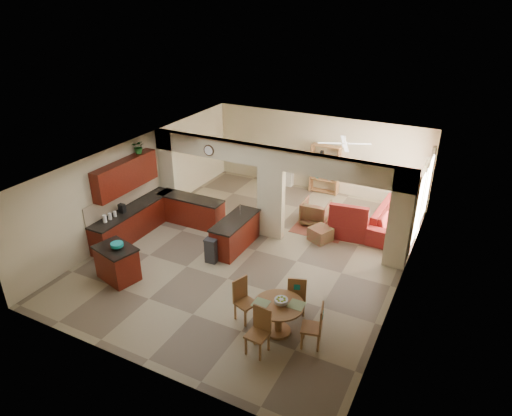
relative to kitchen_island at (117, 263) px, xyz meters
The scene contains 39 objects.
floor 3.83m from the kitchen_island, 48.38° to the left, with size 10.00×10.00×0.00m, color gray.
ceiling 4.46m from the kitchen_island, 48.38° to the left, with size 10.00×10.00×0.00m, color white.
wall_back 8.29m from the kitchen_island, 72.15° to the left, with size 8.00×8.00×0.00m, color beige.
wall_front 3.45m from the kitchen_island, 40.48° to the right, with size 8.00×8.00×0.00m, color beige.
wall_left 3.34m from the kitchen_island, 117.39° to the left, with size 10.00×10.00×0.00m, color beige.
wall_right 7.18m from the kitchen_island, 23.54° to the left, with size 10.00×10.00×0.00m, color beige.
partition_left_pier 4.13m from the kitchen_island, 106.98° to the left, with size 0.60×0.25×2.80m, color beige.
partition_center_pier 4.64m from the kitchen_island, 56.68° to the left, with size 0.80×0.25×2.20m, color beige.
partition_right_pier 7.38m from the kitchen_island, 31.69° to the left, with size 0.60×0.25×2.80m, color beige.
partition_header 5.03m from the kitchen_island, 56.68° to the left, with size 8.00×0.25×0.60m, color beige.
kitchen_counter 2.70m from the kitchen_island, 105.79° to the left, with size 2.52×3.29×1.48m.
upper_cabinets 2.82m from the kitchen_island, 122.33° to the left, with size 0.35×2.40×0.90m, color #3F0E07.
peninsula 3.34m from the kitchen_island, 54.80° to the left, with size 0.70×1.85×0.91m.
wall_clock 4.23m from the kitchen_island, 81.89° to the left, with size 0.34×0.34×0.03m, color #452D17.
rug 6.21m from the kitchen_island, 52.99° to the left, with size 1.60×1.30×0.01m, color brown.
fireplace 7.73m from the kitchen_island, 83.12° to the left, with size 1.60×0.35×1.20m.
shelving_unit 8.20m from the kitchen_island, 69.43° to the left, with size 1.00×0.32×1.80m, color olive.
window_a 8.32m from the kitchen_island, 38.37° to the left, with size 0.02×0.90×1.90m, color white.
window_b 9.47m from the kitchen_island, 46.49° to the left, with size 0.02×0.90×1.90m, color white.
glazed_door 8.86m from the kitchen_island, 42.70° to the left, with size 0.02×0.70×2.10m, color white.
drape_a_left 7.93m from the kitchen_island, 35.14° to the left, with size 0.10×0.28×2.30m, color #3C1818.
drape_a_right 8.67m from the kitchen_island, 41.66° to the left, with size 0.10×0.28×2.30m, color #3C1818.
drape_b_left 9.01m from the kitchen_island, 44.04° to the left, with size 0.10×0.28×2.30m, color #3C1818.
drape_b_right 9.88m from the kitchen_island, 49.06° to the left, with size 0.10×0.28×2.30m, color #3C1818.
ceiling_fan 7.40m from the kitchen_island, 55.43° to the left, with size 1.00×1.00×0.10m, color white.
kitchen_island is the anchor object (origin of this frame).
teal_bowl 0.54m from the kitchen_island, ahead, with size 0.32×0.32×0.15m, color teal.
trash_can 2.47m from the kitchen_island, 45.79° to the left, with size 0.31×0.26×0.66m, color #29292B.
dining_table 4.53m from the kitchen_island, ahead, with size 1.10×1.10×0.75m.
fruit_bowl 4.59m from the kitchen_island, ahead, with size 0.29×0.29×0.16m, color #89AF25.
sofa 8.27m from the kitchen_island, 45.17° to the left, with size 1.06×2.71×0.79m, color maroon.
chaise 6.83m from the kitchen_island, 46.68° to the left, with size 1.14×0.93×0.46m, color maroon.
armchair 6.25m from the kitchen_island, 56.41° to the left, with size 0.82×0.85×0.77m, color maroon.
ottoman 5.82m from the kitchen_island, 46.73° to the left, with size 0.57×0.57×0.42m, color maroon.
plant 3.69m from the kitchen_island, 115.35° to the left, with size 0.37×0.32×0.41m, color #124716.
chair_north 4.71m from the kitchen_island, ahead, with size 0.53×0.53×1.02m.
chair_east 5.40m from the kitchen_island, ahead, with size 0.51×0.51×1.02m.
chair_south 4.47m from the kitchen_island, ahead, with size 0.45×0.45×1.02m.
chair_west 3.63m from the kitchen_island, ahead, with size 0.54×0.54×1.02m.
Camera 1 is at (5.13, -10.04, 6.83)m, focal length 32.00 mm.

